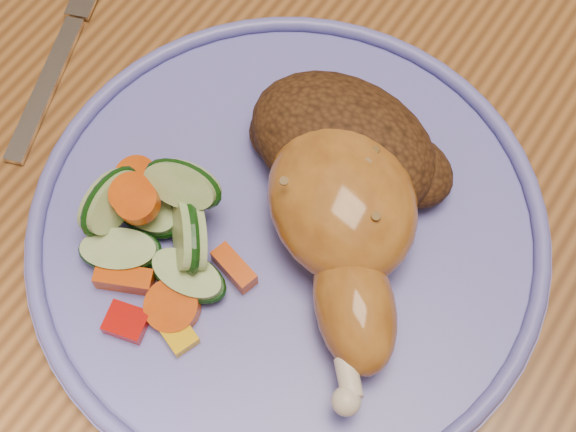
# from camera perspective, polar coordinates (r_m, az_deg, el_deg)

# --- Properties ---
(ground) EXTENTS (4.00, 4.00, 0.00)m
(ground) POSITION_cam_1_polar(r_m,az_deg,el_deg) (1.23, 7.99, -12.94)
(ground) COLOR brown
(ground) RESTS_ON ground
(dining_table) EXTENTS (0.90, 1.40, 0.75)m
(dining_table) POSITION_cam_1_polar(r_m,az_deg,el_deg) (0.61, 15.85, 1.16)
(dining_table) COLOR brown
(dining_table) RESTS_ON ground
(plate) EXTENTS (0.31, 0.31, 0.01)m
(plate) POSITION_cam_1_polar(r_m,az_deg,el_deg) (0.48, -0.00, -1.09)
(plate) COLOR #5C5AB4
(plate) RESTS_ON dining_table
(plate_rim) EXTENTS (0.31, 0.31, 0.01)m
(plate_rim) POSITION_cam_1_polar(r_m,az_deg,el_deg) (0.47, -0.00, -0.53)
(plate_rim) COLOR #5C5AB4
(plate_rim) RESTS_ON plate
(chicken_leg) EXTENTS (0.15, 0.17, 0.05)m
(chicken_leg) POSITION_cam_1_polar(r_m,az_deg,el_deg) (0.45, 4.08, -0.65)
(chicken_leg) COLOR #AB6623
(chicken_leg) RESTS_ON plate
(rice_pilaf) EXTENTS (0.13, 0.09, 0.05)m
(rice_pilaf) POSITION_cam_1_polar(r_m,az_deg,el_deg) (0.48, 4.19, 5.03)
(rice_pilaf) COLOR #3E230F
(rice_pilaf) RESTS_ON plate
(vegetable_pile) EXTENTS (0.11, 0.11, 0.05)m
(vegetable_pile) POSITION_cam_1_polar(r_m,az_deg,el_deg) (0.46, -9.45, -1.06)
(vegetable_pile) COLOR #A50A05
(vegetable_pile) RESTS_ON plate
(fork) EXTENTS (0.07, 0.16, 0.00)m
(fork) POSITION_cam_1_polar(r_m,az_deg,el_deg) (0.57, -15.97, 10.87)
(fork) COLOR silver
(fork) RESTS_ON dining_table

